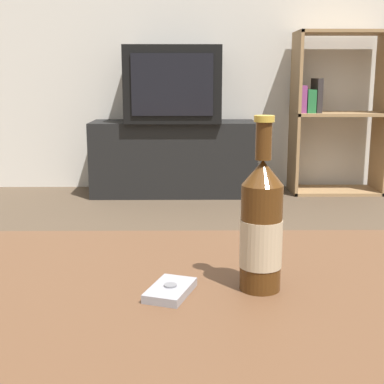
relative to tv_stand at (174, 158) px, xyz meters
The scene contains 6 objects.
coffee_table 2.77m from the tv_stand, 88.78° to the right, with size 1.07×0.87×0.42m.
tv_stand is the anchor object (origin of this frame).
television 0.48m from the tv_stand, 90.00° to the right, with size 0.60×0.46×0.47m.
bookshelf 1.10m from the tv_stand, ahead, with size 0.59×0.30×1.06m.
beer_bottle 2.69m from the tv_stand, 85.58° to the right, with size 0.07×0.07×0.29m.
cell_phone 2.70m from the tv_stand, 88.84° to the right, with size 0.09×0.11×0.02m.
Camera 1 is at (0.03, -0.74, 0.76)m, focal length 50.00 mm.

